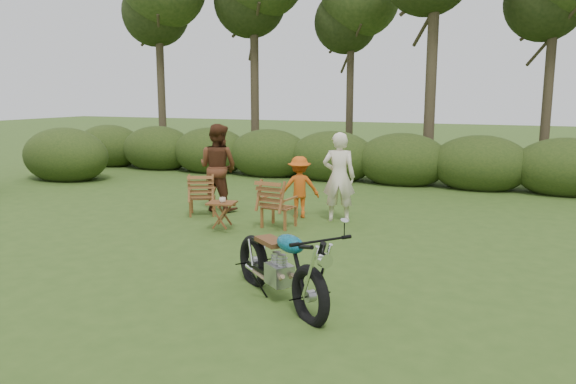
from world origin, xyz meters
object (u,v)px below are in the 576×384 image
at_px(cup, 223,200).
at_px(adult_b, 219,210).
at_px(lawn_chair_right, 279,227).
at_px(lawn_chair_left, 203,215).
at_px(child, 299,217).
at_px(adult_a, 338,221).
at_px(motorcycle, 279,300).
at_px(side_table, 222,216).

relative_size(cup, adult_b, 0.06).
bearing_deg(adult_b, lawn_chair_right, 158.81).
distance_m(lawn_chair_right, adult_b, 2.00).
xyz_separation_m(lawn_chair_left, adult_b, (0.06, 0.54, 0.00)).
relative_size(lawn_chair_right, child, 0.73).
relative_size(lawn_chair_right, adult_a, 0.52).
relative_size(motorcycle, adult_b, 1.10).
distance_m(lawn_chair_right, side_table, 1.09).
bearing_deg(lawn_chair_right, lawn_chair_left, -5.04).
xyz_separation_m(motorcycle, lawn_chair_left, (-3.38, 3.73, 0.00)).
relative_size(cup, adult_a, 0.07).
height_order(motorcycle, child, child).
bearing_deg(lawn_chair_left, lawn_chair_right, 141.83).
height_order(lawn_chair_right, cup, cup).
distance_m(side_table, adult_b, 1.84).
xyz_separation_m(lawn_chair_right, side_table, (-0.83, -0.66, 0.26)).
relative_size(adult_b, child, 1.49).
xyz_separation_m(lawn_chair_right, child, (0.04, 0.91, 0.00)).
bearing_deg(lawn_chair_left, motorcycle, 104.53).
distance_m(lawn_chair_left, adult_a, 2.77).
height_order(adult_a, child, adult_a).
height_order(lawn_chair_right, adult_b, adult_b).
height_order(cup, adult_a, adult_a).
xyz_separation_m(cup, adult_b, (-1.00, 1.58, -0.57)).
distance_m(motorcycle, side_table, 3.61).
distance_m(motorcycle, child, 4.54).
bearing_deg(motorcycle, lawn_chair_left, 170.21).
xyz_separation_m(lawn_chair_left, cup, (1.07, -1.04, 0.57)).
bearing_deg(adult_b, cup, 127.62).
bearing_deg(lawn_chair_left, adult_b, -124.25).
bearing_deg(adult_a, side_table, 29.46).
height_order(side_table, adult_a, adult_a).
xyz_separation_m(lawn_chair_right, lawn_chair_left, (-1.86, 0.35, 0.00)).
xyz_separation_m(lawn_chair_right, adult_b, (-1.79, 0.89, 0.00)).
height_order(lawn_chair_right, adult_a, adult_a).
bearing_deg(child, cup, 35.15).
relative_size(lawn_chair_right, lawn_chair_left, 1.05).
bearing_deg(lawn_chair_right, motorcycle, 119.72).
bearing_deg(adult_a, lawn_chair_right, 33.57).
distance_m(motorcycle, adult_a, 4.36).
xyz_separation_m(motorcycle, adult_b, (-3.31, 4.27, 0.00)).
bearing_deg(side_table, lawn_chair_left, 135.78).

